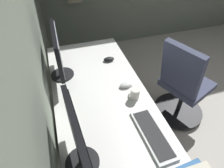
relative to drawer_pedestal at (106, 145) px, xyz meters
The scene contains 10 objects.
wall_back 1.05m from the drawer_pedestal, 108.82° to the left, with size 5.26×0.10×2.60m, color slate.
desk 0.33m from the drawer_pedestal, 17.44° to the right, with size 1.96×0.74×0.73m.
drawer_pedestal is the anchor object (origin of this frame).
monitor_primary 0.71m from the drawer_pedestal, 143.11° to the left, with size 0.50×0.20×0.40m.
monitor_secondary 0.87m from the drawer_pedestal, 22.53° to the left, with size 0.50×0.20×0.42m.
keyboard_main 0.53m from the drawer_pedestal, 132.88° to the right, with size 0.42×0.16×0.02m.
mouse_main 0.80m from the drawer_pedestal, 18.71° to the right, with size 0.06×0.10×0.03m, color black.
mouse_spare 0.54m from the drawer_pedestal, 44.27° to the right, with size 0.06×0.10×0.03m, color silver.
coffee_mug 0.52m from the drawer_pedestal, 66.30° to the right, with size 0.11×0.07×0.09m.
office_chair 0.99m from the drawer_pedestal, 69.61° to the right, with size 0.57×0.61×0.97m.
Camera 1 is at (-0.71, 2.20, 1.83)m, focal length 31.18 mm.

